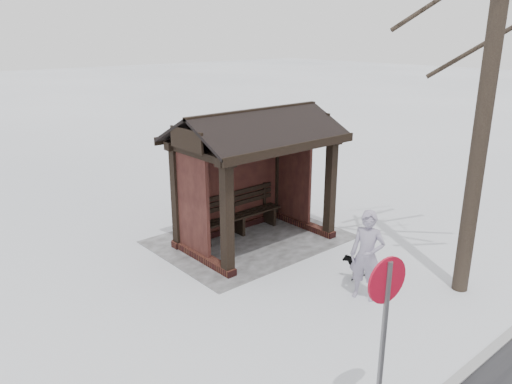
# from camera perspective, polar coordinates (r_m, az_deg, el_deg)

# --- Properties ---
(ground) EXTENTS (120.00, 120.00, 0.00)m
(ground) POSITION_cam_1_polar(r_m,az_deg,el_deg) (11.63, -0.04, -5.74)
(ground) COLOR silver
(ground) RESTS_ON ground
(kerb) EXTENTS (120.00, 0.15, 0.06)m
(kerb) POSITION_cam_1_polar(r_m,az_deg,el_deg) (8.74, 25.21, -16.16)
(kerb) COLOR gray
(kerb) RESTS_ON ground
(trampled_patch) EXTENTS (4.20, 3.20, 0.02)m
(trampled_patch) POSITION_cam_1_polar(r_m,az_deg,el_deg) (11.77, -0.68, -5.40)
(trampled_patch) COLOR #95959A
(trampled_patch) RESTS_ON ground
(bus_shelter) EXTENTS (3.60, 2.40, 3.09)m
(bus_shelter) POSITION_cam_1_polar(r_m,az_deg,el_deg) (11.06, -0.58, 4.85)
(bus_shelter) COLOR #331312
(bus_shelter) RESTS_ON ground
(pedestrian) EXTENTS (0.61, 0.72, 1.68)m
(pedestrian) POSITION_cam_1_polar(r_m,az_deg,el_deg) (9.20, 12.57, -7.10)
(pedestrian) COLOR #938AA2
(pedestrian) RESTS_ON ground
(dog) EXTENTS (0.66, 0.44, 0.51)m
(dog) POSITION_cam_1_polar(r_m,az_deg,el_deg) (10.16, 11.63, -8.18)
(dog) COLOR black
(dog) RESTS_ON ground
(road_sign) EXTENTS (0.57, 0.12, 2.25)m
(road_sign) POSITION_cam_1_polar(r_m,az_deg,el_deg) (6.09, 14.51, -12.52)
(road_sign) COLOR slate
(road_sign) RESTS_ON ground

